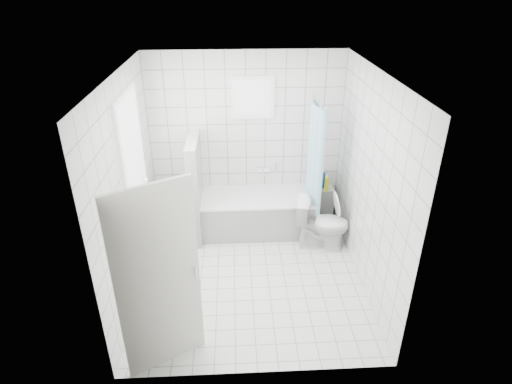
{
  "coord_description": "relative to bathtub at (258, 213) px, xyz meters",
  "views": [
    {
      "loc": [
        -0.17,
        -4.42,
        3.55
      ],
      "look_at": [
        0.08,
        0.35,
        1.05
      ],
      "focal_mm": 30.0,
      "sensor_mm": 36.0,
      "label": 1
    }
  ],
  "objects": [
    {
      "name": "bathtub",
      "position": [
        0.0,
        0.0,
        0.0
      ],
      "size": [
        1.67,
        0.77,
        0.58
      ],
      "color": "white",
      "rests_on": "ground"
    },
    {
      "name": "toilet",
      "position": [
        0.88,
        -0.49,
        0.08
      ],
      "size": [
        0.8,
        0.55,
        0.75
      ],
      "primitive_type": "imported",
      "rotation": [
        0.0,
        0.0,
        1.38
      ],
      "color": "white",
      "rests_on": "ground"
    },
    {
      "name": "window_back",
      "position": [
        -0.05,
        0.33,
        1.66
      ],
      "size": [
        0.5,
        0.01,
        0.5
      ],
      "primitive_type": "cube",
      "color": "white",
      "rests_on": "wall_back"
    },
    {
      "name": "wall_back",
      "position": [
        -0.15,
        0.38,
        1.01
      ],
      "size": [
        2.8,
        0.02,
        2.6
      ],
      "primitive_type": "cube",
      "color": "white",
      "rests_on": "ground"
    },
    {
      "name": "wall_left",
      "position": [
        -1.55,
        -1.12,
        1.01
      ],
      "size": [
        0.02,
        3.0,
        2.6
      ],
      "primitive_type": "cube",
      "color": "white",
      "rests_on": "ground"
    },
    {
      "name": "ledge_bottles",
      "position": [
        0.99,
        0.23,
        0.38
      ],
      "size": [
        0.2,
        0.18,
        0.26
      ],
      "color": "#BC163C",
      "rests_on": "tiled_ledge"
    },
    {
      "name": "shower_curtain",
      "position": [
        0.78,
        -0.16,
        0.81
      ],
      "size": [
        0.14,
        0.48,
        1.78
      ],
      "primitive_type": null,
      "color": "#48B1D3",
      "rests_on": "curtain_rod"
    },
    {
      "name": "partition_wall",
      "position": [
        -0.9,
        -0.05,
        0.46
      ],
      "size": [
        0.15,
        0.85,
        1.5
      ],
      "primitive_type": "cube",
      "color": "white",
      "rests_on": "ground"
    },
    {
      "name": "sill_bottles",
      "position": [
        -1.45,
        -0.87,
        0.73
      ],
      "size": [
        0.18,
        0.76,
        0.32
      ],
      "color": "white",
      "rests_on": "window_sill"
    },
    {
      "name": "door",
      "position": [
        -1.05,
        -2.41,
        0.71
      ],
      "size": [
        0.72,
        0.42,
        2.0
      ],
      "primitive_type": "cube",
      "rotation": [
        0.0,
        0.0,
        -1.06
      ],
      "color": "silver",
      "rests_on": "ground"
    },
    {
      "name": "tiled_ledge",
      "position": [
        0.98,
        0.25,
        -0.02
      ],
      "size": [
        0.4,
        0.24,
        0.55
      ],
      "primitive_type": "cube",
      "color": "white",
      "rests_on": "ground"
    },
    {
      "name": "window_left",
      "position": [
        -1.51,
        -0.82,
        1.31
      ],
      "size": [
        0.01,
        0.9,
        1.4
      ],
      "primitive_type": "cube",
      "color": "white",
      "rests_on": "wall_left"
    },
    {
      "name": "tub_faucet",
      "position": [
        0.1,
        0.33,
        0.56
      ],
      "size": [
        0.18,
        0.06,
        0.06
      ],
      "primitive_type": "cube",
      "color": "silver",
      "rests_on": "wall_back"
    },
    {
      "name": "ceiling",
      "position": [
        -0.15,
        -1.12,
        2.31
      ],
      "size": [
        3.0,
        3.0,
        0.0
      ],
      "primitive_type": "plane",
      "rotation": [
        3.14,
        0.0,
        0.0
      ],
      "color": "white",
      "rests_on": "ground"
    },
    {
      "name": "curtain_rod",
      "position": [
        0.78,
        -0.02,
        1.71
      ],
      "size": [
        0.02,
        0.8,
        0.02
      ],
      "primitive_type": "cylinder",
      "rotation": [
        1.57,
        0.0,
        0.0
      ],
      "color": "silver",
      "rests_on": "wall_back"
    },
    {
      "name": "wall_front",
      "position": [
        -0.15,
        -2.62,
        1.01
      ],
      "size": [
        2.8,
        0.02,
        2.6
      ],
      "primitive_type": "cube",
      "color": "white",
      "rests_on": "ground"
    },
    {
      "name": "window_sill",
      "position": [
        -1.46,
        -0.82,
        0.57
      ],
      "size": [
        0.18,
        1.02,
        0.08
      ],
      "primitive_type": "cube",
      "color": "white",
      "rests_on": "wall_left"
    },
    {
      "name": "ground",
      "position": [
        -0.15,
        -1.12,
        -0.29
      ],
      "size": [
        3.0,
        3.0,
        0.0
      ],
      "primitive_type": "plane",
      "color": "white",
      "rests_on": "ground"
    },
    {
      "name": "wall_right",
      "position": [
        1.25,
        -1.12,
        1.01
      ],
      "size": [
        0.02,
        3.0,
        2.6
      ],
      "primitive_type": "cube",
      "color": "white",
      "rests_on": "ground"
    }
  ]
}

